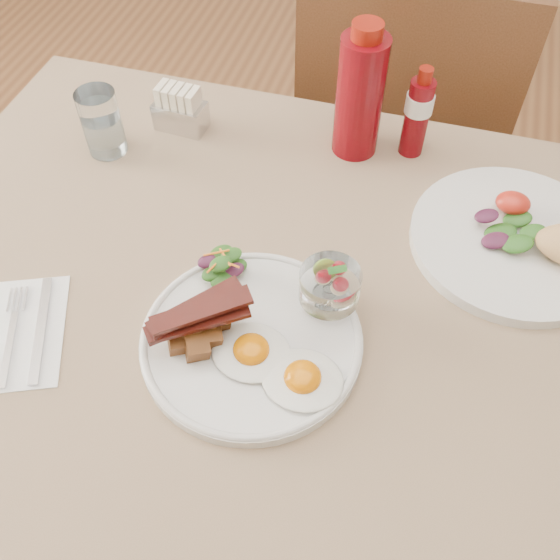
% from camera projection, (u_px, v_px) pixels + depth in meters
% --- Properties ---
extents(table, '(1.33, 0.88, 0.75)m').
position_uv_depth(table, '(337.00, 349.00, 0.89)').
color(table, brown).
rests_on(table, ground).
extents(chair_far, '(0.42, 0.42, 0.93)m').
position_uv_depth(chair_far, '(398.00, 139.00, 1.39)').
color(chair_far, brown).
rests_on(chair_far, ground).
extents(main_plate, '(0.28, 0.28, 0.02)m').
position_uv_depth(main_plate, '(252.00, 341.00, 0.79)').
color(main_plate, silver).
rests_on(main_plate, table).
extents(fried_eggs, '(0.19, 0.14, 0.03)m').
position_uv_depth(fried_eggs, '(277.00, 364.00, 0.75)').
color(fried_eggs, silver).
rests_on(fried_eggs, main_plate).
extents(bacon_potato_pile, '(0.12, 0.11, 0.06)m').
position_uv_depth(bacon_potato_pile, '(199.00, 324.00, 0.76)').
color(bacon_potato_pile, brown).
rests_on(bacon_potato_pile, main_plate).
extents(side_salad, '(0.07, 0.06, 0.04)m').
position_uv_depth(side_salad, '(223.00, 267.00, 0.83)').
color(side_salad, '#245015').
rests_on(side_salad, main_plate).
extents(fruit_cup, '(0.08, 0.08, 0.08)m').
position_uv_depth(fruit_cup, '(330.00, 286.00, 0.78)').
color(fruit_cup, white).
rests_on(fruit_cup, main_plate).
extents(second_plate, '(0.32, 0.29, 0.07)m').
position_uv_depth(second_plate, '(532.00, 241.00, 0.88)').
color(second_plate, silver).
rests_on(second_plate, table).
extents(ketchup_bottle, '(0.09, 0.09, 0.22)m').
position_uv_depth(ketchup_bottle, '(360.00, 95.00, 0.95)').
color(ketchup_bottle, '#63050C').
rests_on(ketchup_bottle, table).
extents(hot_sauce_bottle, '(0.06, 0.06, 0.15)m').
position_uv_depth(hot_sauce_bottle, '(417.00, 113.00, 0.97)').
color(hot_sauce_bottle, '#63050C').
rests_on(hot_sauce_bottle, table).
extents(sugar_caddy, '(0.09, 0.05, 0.08)m').
position_uv_depth(sugar_caddy, '(180.00, 111.00, 1.04)').
color(sugar_caddy, silver).
rests_on(sugar_caddy, table).
extents(water_glass, '(0.06, 0.06, 0.11)m').
position_uv_depth(water_glass, '(103.00, 126.00, 0.99)').
color(water_glass, white).
rests_on(water_glass, table).
extents(napkin_cutlery, '(0.16, 0.20, 0.01)m').
position_uv_depth(napkin_cutlery, '(27.00, 332.00, 0.80)').
color(napkin_cutlery, white).
rests_on(napkin_cutlery, table).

